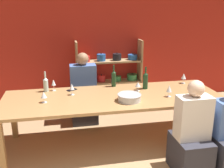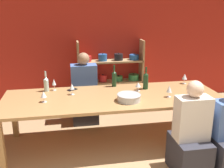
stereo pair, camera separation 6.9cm
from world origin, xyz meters
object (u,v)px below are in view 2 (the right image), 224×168
Objects in this scene: wine_glass_red_a at (138,85)px; person_far_a at (85,96)px; dining_table at (113,100)px; wine_bottle_dark at (46,84)px; shelf_unit at (111,77)px; cell_phone at (72,90)px; wine_glass_white_b at (44,95)px; wine_bottle_green at (114,78)px; mixing_bowl at (129,97)px; person_near_a at (190,141)px; wine_glass_red_c at (72,87)px; wine_bottle_amber at (146,80)px; wine_glass_white_a at (54,83)px; wine_glass_empty_a at (169,89)px; wine_glass_red_b at (185,77)px; wine_glass_empty_b at (190,96)px.

wine_glass_red_a is 0.11× the size of person_far_a.
dining_table is 10.08× the size of wine_bottle_dark.
dining_table is 0.47m from wine_glass_red_a.
shelf_unit is 8.18× the size of cell_phone.
person_far_a is at bearing 57.85° from wine_glass_white_b.
dining_table is (-0.25, -1.66, 0.13)m from shelf_unit.
wine_bottle_green is 2.30× the size of wine_glass_white_b.
person_near_a reaches higher than mixing_bowl.
shelf_unit reaches higher than wine_bottle_dark.
cell_phone is (0.39, 0.45, -0.10)m from wine_glass_white_b.
mixing_bowl is 1.99× the size of cell_phone.
wine_glass_red_c is at bearing 163.72° from dining_table.
wine_glass_white_b is 1.96m from person_near_a.
wine_bottle_amber reaches higher than wine_glass_red_a.
person_far_a is (-0.60, -0.77, -0.11)m from shelf_unit.
mixing_bowl is at bearing -7.81° from wine_glass_white_b.
wine_glass_white_a reaches higher than cell_phone.
wine_bottle_dark is 1.88× the size of cell_phone.
mixing_bowl is 1.06× the size of wine_bottle_dark.
person_near_a is (0.68, -1.33, -0.45)m from wine_bottle_green.
shelf_unit is at bearing 48.84° from wine_glass_white_a.
wine_bottle_dark reaches higher than wine_glass_white_b.
wine_bottle_dark is 1.51m from wine_bottle_amber.
wine_glass_white_b is 1.73m from wine_glass_empty_a.
wine_glass_red_c is at bearing -176.31° from wine_bottle_amber.
mixing_bowl is (0.18, -0.23, 0.11)m from dining_table.
wine_bottle_dark is 1.84× the size of wine_glass_red_b.
person_far_a is at bearing 39.44° from wine_bottle_dark.
dining_table is at bearing 167.11° from wine_glass_empty_a.
wine_bottle_amber is (0.38, 0.47, 0.09)m from mixing_bowl.
wine_bottle_green is at bearing 2.91° from wine_bottle_dark.
wine_glass_red_b is at bearing 12.21° from wine_bottle_amber.
wine_bottle_green is 0.77m from person_far_a.
wine_glass_empty_a reaches higher than wine_glass_empty_b.
wine_glass_empty_b is (0.69, -2.13, 0.31)m from shelf_unit.
wine_glass_white_b reaches higher than wine_glass_red_a.
wine_glass_white_a is 1.04× the size of wine_glass_empty_a.
cell_phone is 1.87m from person_near_a.
wine_bottle_dark is 0.88× the size of wine_bottle_amber.
wine_glass_white_b is (-1.21, -1.73, 0.30)m from shelf_unit.
wine_bottle_green is 2.11× the size of wine_glass_red_c.
mixing_bowl is 0.60m from wine_glass_empty_a.
shelf_unit is at bearing 55.07° from wine_glass_white_b.
mixing_bowl is 0.45m from wine_glass_red_a.
wine_glass_white_a is 1.16× the size of wine_glass_white_b.
dining_table is 17.72× the size of wine_glass_white_a.
wine_glass_white_a is at bearing 147.57° from mixing_bowl.
shelf_unit is 0.43× the size of dining_table.
wine_glass_white_a is 0.80m from person_far_a.
wine_glass_empty_a is at bearing 136.26° from person_far_a.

